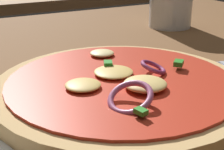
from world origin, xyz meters
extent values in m
cube|color=brown|center=(0.00, 0.00, 0.02)|extent=(1.15, 1.06, 0.03)
cylinder|color=tan|center=(-0.02, 0.03, 0.04)|extent=(0.27, 0.27, 0.02)
cylinder|color=red|center=(-0.02, 0.03, 0.05)|extent=(0.24, 0.24, 0.00)
ellipsoid|color=#E5BC60|center=(-0.02, 0.05, 0.06)|extent=(0.04, 0.04, 0.01)
ellipsoid|color=#EFCC72|center=(-0.01, 0.00, 0.06)|extent=(0.04, 0.04, 0.01)
ellipsoid|color=#F4DB8E|center=(0.00, 0.11, 0.06)|extent=(0.03, 0.03, 0.01)
ellipsoid|color=#E5BC60|center=(-0.06, 0.03, 0.06)|extent=(0.04, 0.04, 0.01)
torus|color=#B25984|center=(-0.04, -0.02, 0.06)|extent=(0.05, 0.05, 0.02)
torus|color=#93386B|center=(0.02, 0.03, 0.06)|extent=(0.04, 0.04, 0.02)
cube|color=#2D8C28|center=(0.05, 0.03, 0.06)|extent=(0.02, 0.02, 0.01)
cube|color=#2D8C28|center=(-0.02, 0.07, 0.06)|extent=(0.01, 0.02, 0.01)
cube|color=#2D8C28|center=(-0.05, -0.05, 0.06)|extent=(0.01, 0.01, 0.00)
cube|color=silver|center=(0.14, 0.07, 0.03)|extent=(0.04, 0.01, 0.00)
cube|color=silver|center=(0.13, 0.06, 0.03)|extent=(0.04, 0.01, 0.00)
cube|color=silver|center=(0.13, 0.06, 0.03)|extent=(0.04, 0.01, 0.00)
cube|color=silver|center=(0.13, 0.05, 0.03)|extent=(0.04, 0.01, 0.00)
cylinder|color=#C67214|center=(0.24, 0.28, 0.08)|extent=(0.07, 0.07, 0.09)
camera|label=1|loc=(-0.19, -0.25, 0.18)|focal=54.05mm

